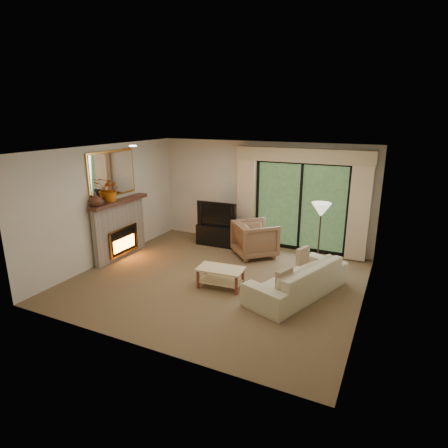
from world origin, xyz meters
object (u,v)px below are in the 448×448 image
at_px(media_console, 218,234).
at_px(coffee_table, 221,278).
at_px(armchair, 255,239).
at_px(sofa, 297,278).

bearing_deg(media_console, coffee_table, -64.89).
distance_m(media_console, armchair, 1.20).
bearing_deg(coffee_table, armchair, 85.71).
distance_m(armchair, sofa, 2.09).
bearing_deg(coffee_table, sofa, 9.16).
bearing_deg(armchair, coffee_table, 136.57).
xyz_separation_m(armchair, sofa, (1.43, -1.52, -0.10)).
relative_size(armchair, coffee_table, 1.04).
relative_size(sofa, coffee_table, 2.49).
bearing_deg(armchair, media_console, 29.00).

